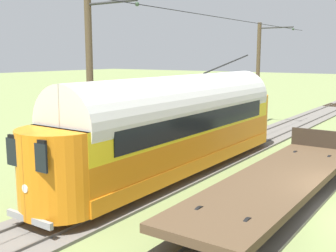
% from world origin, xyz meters
% --- Properties ---
extents(track_third_siding, '(2.80, 80.00, 0.18)m').
position_xyz_m(track_third_siding, '(2.42, -0.31, 0.05)').
color(track_third_siding, '#666059').
rests_on(track_third_siding, ground).
extents(track_outer_siding, '(2.80, 80.00, 0.18)m').
position_xyz_m(track_outer_siding, '(7.27, -0.31, 0.05)').
color(track_outer_siding, '#666059').
rests_on(track_outer_siding, ground).
extents(vintage_streetcar, '(2.65, 15.81, 5.00)m').
position_xyz_m(vintage_streetcar, '(7.27, -0.91, 2.25)').
color(vintage_streetcar, orange).
rests_on(vintage_streetcar, ground).
extents(flatcar_adjacent, '(2.80, 11.78, 1.60)m').
position_xyz_m(flatcar_adjacent, '(2.42, 0.14, 0.86)').
color(flatcar_adjacent, brown).
rests_on(flatcar_adjacent, ground).
extents(catenary_pole_foreground, '(2.70, 0.28, 7.48)m').
position_xyz_m(catenary_pole_foreground, '(9.68, -15.24, 3.90)').
color(catenary_pole_foreground, '#4C3D28').
rests_on(catenary_pole_foreground, ground).
extents(catenary_pole_mid_near, '(2.70, 0.28, 7.48)m').
position_xyz_m(catenary_pole_mid_near, '(9.68, 1.90, 3.90)').
color(catenary_pole_mid_near, '#4C3D28').
rests_on(catenary_pole_mid_near, ground).
extents(overhead_wire_run, '(2.49, 38.28, 0.18)m').
position_xyz_m(overhead_wire_run, '(7.32, 1.22, 6.94)').
color(overhead_wire_run, black).
rests_on(overhead_wire_run, ground).
extents(spare_tie_stack, '(2.40, 2.40, 0.54)m').
position_xyz_m(spare_tie_stack, '(11.02, -2.93, 0.27)').
color(spare_tie_stack, '#2D2316').
rests_on(spare_tie_stack, ground).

